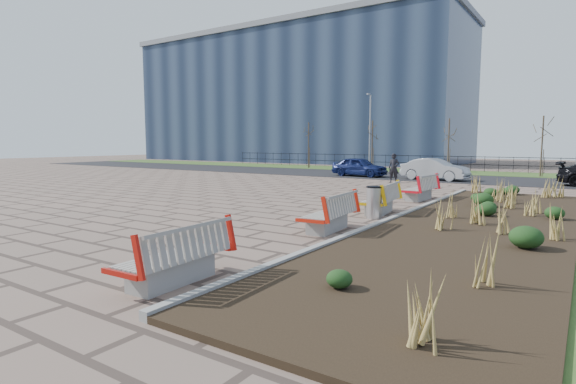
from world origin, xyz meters
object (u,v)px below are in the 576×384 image
Objects in this scene: bench_a at (172,254)px; bench_d at (419,188)px; litter_bin at (374,203)px; bench_b at (328,212)px; car_blue at (360,167)px; car_silver at (435,169)px; bench_c at (379,198)px; lamp_west at (370,133)px; pedestrian at (394,168)px.

bench_d is (0.00, 12.88, 0.00)m from bench_a.
bench_d is 2.18× the size of litter_bin.
bench_a is at bearing -94.28° from bench_b.
car_silver is (5.07, -0.16, 0.01)m from car_blue.
bench_a is 7.83m from litter_bin.
litter_bin is (0.23, 2.54, -0.02)m from bench_b.
bench_a is 8.78m from bench_c.
bench_b is at bearing -68.95° from lamp_west.
bench_d is 5.05m from litter_bin.
lamp_west reaches higher than car_silver.
bench_d is at bearing -72.64° from pedestrian.
pedestrian is at bearing 101.42° from bench_c.
bench_a is 30.16m from lamp_west.
car_blue reaches higher than litter_bin.
bench_a is 1.00× the size of bench_c.
bench_d is 0.35× the size of lamp_west.
pedestrian reaches higher than bench_b.
bench_d is 1.26× the size of pedestrian.
bench_c is 1.00× the size of bench_d.
lamp_west is (-6.85, 5.90, 2.37)m from car_silver.
bench_a is 2.18× the size of litter_bin.
pedestrian reaches higher than car_blue.
bench_d is 18.35m from lamp_west.
lamp_west is at bearing 113.88° from litter_bin.
bench_b is 0.53× the size of car_silver.
bench_d is 10.12m from car_silver.
car_silver is at bearing -40.73° from lamp_west.
bench_d is at bearing 87.72° from bench_a.
car_silver is at bearing 91.86° from bench_c.
bench_a is 22.87m from car_silver.
litter_bin is 0.24× the size of car_silver.
car_silver is 0.66× the size of lamp_west.
car_silver is at bearing 92.72° from bench_b.
bench_c is 11.62m from pedestrian.
bench_b reaches higher than litter_bin.
litter_bin is 0.57× the size of pedestrian.
pedestrian is at bearing 121.70° from bench_d.
car_blue is (-7.21, 22.93, 0.16)m from bench_a.
bench_b is 19.06m from car_blue.
car_blue reaches higher than bench_d.
bench_c is at bearing -165.92° from car_silver.
car_silver is at bearing -86.46° from car_blue.
car_blue is at bearing 105.18° from bench_a.
car_silver is (-2.15, 9.89, 0.17)m from bench_d.
bench_b and bench_d have the same top height.
lamp_west is at bearing 107.48° from bench_c.
bench_b is 2.55m from litter_bin.
litter_bin is at bearing -165.62° from car_silver.
bench_d is 0.53× the size of car_silver.
bench_a and bench_c have the same top height.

